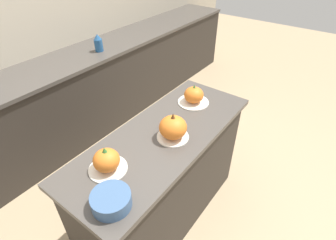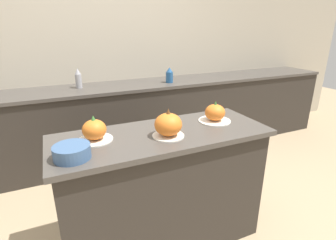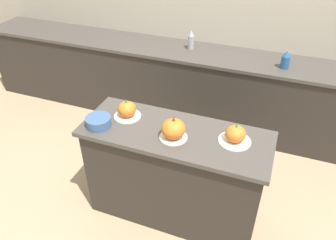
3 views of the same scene
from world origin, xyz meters
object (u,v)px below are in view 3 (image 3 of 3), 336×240
mixing_bowl (98,122)px  pumpkin_cake_center (173,129)px  pumpkin_cake_left (127,110)px  bottle_short (286,60)px  pumpkin_cake_right (235,135)px  bottle_tall (191,40)px

mixing_bowl → pumpkin_cake_center: bearing=5.9°
pumpkin_cake_left → bottle_short: bearing=50.0°
pumpkin_cake_right → mixing_bowl: size_ratio=1.21×
pumpkin_cake_left → pumpkin_cake_center: size_ratio=1.05×
bottle_short → pumpkin_cake_center: bearing=-114.7°
pumpkin_cake_right → bottle_tall: size_ratio=1.09×
pumpkin_cake_left → bottle_short: size_ratio=1.20×
pumpkin_cake_center → bottle_tall: size_ratio=0.95×
pumpkin_cake_left → pumpkin_cake_center: (0.44, -0.13, 0.01)m
pumpkin_cake_left → bottle_tall: bottle_tall is taller
pumpkin_cake_left → pumpkin_cake_center: pumpkin_cake_center is taller
pumpkin_cake_center → pumpkin_cake_right: size_ratio=0.87×
pumpkin_cake_center → mixing_bowl: bearing=-174.1°
bottle_tall → bottle_short: bearing=-7.6°
pumpkin_cake_right → bottle_short: size_ratio=1.31×
pumpkin_cake_right → bottle_tall: (-0.79, 1.45, 0.07)m
bottle_tall → mixing_bowl: 1.65m
pumpkin_cake_right → bottle_short: bearing=79.9°
pumpkin_cake_right → mixing_bowl: bearing=-170.2°
pumpkin_cake_center → bottle_tall: (-0.36, 1.57, 0.05)m
bottle_tall → pumpkin_cake_right: bearing=-61.5°
pumpkin_cake_right → bottle_short: (0.23, 1.32, 0.05)m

